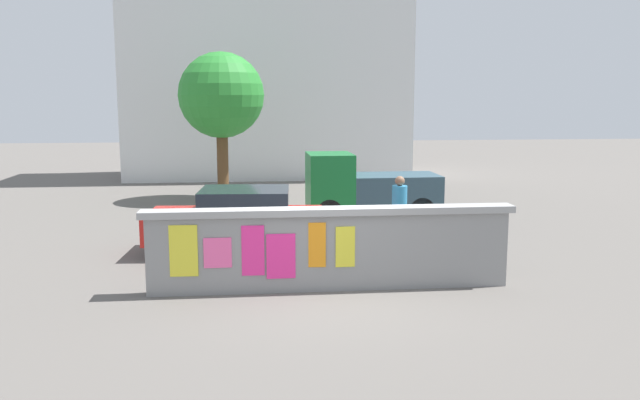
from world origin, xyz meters
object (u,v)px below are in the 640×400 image
(person_walking, at_px, (399,204))
(tree_roadside, at_px, (221,96))
(auto_rickshaw_truck, at_px, (365,188))
(car_parked, at_px, (238,219))
(motorcycle, at_px, (445,243))

(person_walking, relative_size, tree_roadside, 0.34)
(auto_rickshaw_truck, height_order, car_parked, auto_rickshaw_truck)
(car_parked, bearing_deg, person_walking, 1.84)
(car_parked, distance_m, motorcycle, 4.48)
(motorcycle, height_order, person_walking, person_walking)
(auto_rickshaw_truck, xyz_separation_m, motorcycle, (0.74, -5.09, -0.44))
(motorcycle, height_order, tree_roadside, tree_roadside)
(motorcycle, xyz_separation_m, tree_roadside, (-4.78, 9.21, 2.91))
(auto_rickshaw_truck, distance_m, tree_roadside, 6.28)
(car_parked, bearing_deg, auto_rickshaw_truck, 45.26)
(auto_rickshaw_truck, distance_m, person_walking, 3.34)
(auto_rickshaw_truck, relative_size, person_walking, 2.24)
(motorcycle, bearing_deg, car_parked, 158.44)
(tree_roadside, bearing_deg, auto_rickshaw_truck, -45.55)
(auto_rickshaw_truck, xyz_separation_m, car_parked, (-3.41, -3.44, -0.17))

